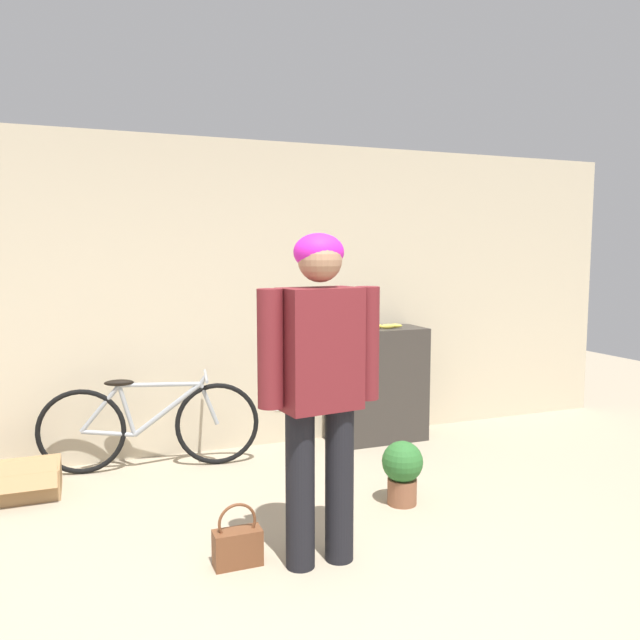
{
  "coord_description": "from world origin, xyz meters",
  "views": [
    {
      "loc": [
        -1.04,
        -2.18,
        1.67
      ],
      "look_at": [
        0.12,
        0.81,
        1.32
      ],
      "focal_mm": 35.0,
      "sensor_mm": 36.0,
      "label": 1
    }
  ],
  "objects": [
    {
      "name": "wall_back",
      "position": [
        0.0,
        2.97,
        1.3
      ],
      "size": [
        8.0,
        0.07,
        2.6
      ],
      "color": "beige",
      "rests_on": "ground_plane"
    },
    {
      "name": "side_shelf",
      "position": [
        1.4,
        2.72,
        0.5
      ],
      "size": [
        0.85,
        0.41,
        1.01
      ],
      "color": "#38332D",
      "rests_on": "ground_plane"
    },
    {
      "name": "person",
      "position": [
        0.12,
        0.81,
        1.05
      ],
      "size": [
        0.67,
        0.29,
        1.77
      ],
      "rotation": [
        0.0,
        0.0,
        0.13
      ],
      "color": "black",
      "rests_on": "ground_plane"
    },
    {
      "name": "bicycle",
      "position": [
        -0.57,
        2.66,
        0.35
      ],
      "size": [
        1.65,
        0.46,
        0.73
      ],
      "rotation": [
        0.0,
        0.0,
        -0.15
      ],
      "color": "black",
      "rests_on": "ground_plane"
    },
    {
      "name": "banana",
      "position": [
        1.46,
        2.67,
        1.03
      ],
      "size": [
        0.3,
        0.09,
        0.04
      ],
      "color": "#EAD64C",
      "rests_on": "side_shelf"
    },
    {
      "name": "handbag",
      "position": [
        -0.3,
        0.95,
        0.11
      ],
      "size": [
        0.26,
        0.12,
        0.35
      ],
      "color": "brown",
      "rests_on": "ground_plane"
    },
    {
      "name": "cardboard_box",
      "position": [
        -1.48,
        2.43,
        0.11
      ],
      "size": [
        0.54,
        0.47,
        0.29
      ],
      "color": "#A87F51",
      "rests_on": "ground_plane"
    },
    {
      "name": "potted_plant",
      "position": [
        0.92,
        1.36,
        0.24
      ],
      "size": [
        0.27,
        0.27,
        0.43
      ],
      "color": "brown",
      "rests_on": "ground_plane"
    }
  ]
}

